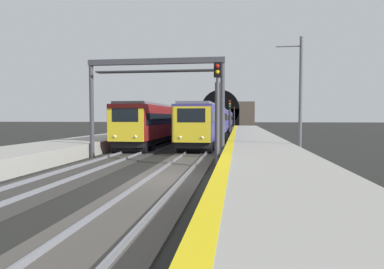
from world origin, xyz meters
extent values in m
plane|color=black|center=(0.00, 0.00, 0.00)|extent=(320.00, 320.00, 0.00)
cube|color=#9E9B93|center=(0.00, -4.38, 0.45)|extent=(112.00, 4.38, 0.91)
cube|color=yellow|center=(0.00, -2.43, 0.91)|extent=(112.00, 0.50, 0.01)
cube|color=#4C4742|center=(0.00, 0.00, 0.03)|extent=(160.00, 2.91, 0.06)
cube|color=gray|center=(0.00, 0.72, 0.14)|extent=(160.00, 0.07, 0.15)
cube|color=gray|center=(0.00, -0.72, 0.14)|extent=(160.00, 0.07, 0.15)
cube|color=#383533|center=(0.00, 4.56, 0.03)|extent=(160.00, 3.11, 0.06)
cube|color=gray|center=(0.00, 5.28, 0.14)|extent=(160.00, 0.07, 0.15)
cube|color=gray|center=(0.00, 3.85, 0.14)|extent=(160.00, 0.07, 0.15)
cube|color=navy|center=(18.24, 0.00, 2.24)|extent=(18.27, 3.21, 2.66)
cube|color=black|center=(18.24, 0.00, 2.67)|extent=(17.55, 3.23, 0.76)
cube|color=slate|center=(18.24, 0.00, 3.68)|extent=(17.72, 2.78, 0.20)
cube|color=black|center=(18.24, 0.00, 0.74)|extent=(17.90, 2.87, 0.48)
cylinder|color=black|center=(10.51, 0.19, 0.43)|extent=(0.93, 2.58, 0.86)
cylinder|color=black|center=(12.31, 0.14, 0.43)|extent=(0.93, 2.58, 0.86)
cylinder|color=black|center=(24.18, -0.14, 0.43)|extent=(0.93, 2.58, 0.86)
cylinder|color=black|center=(25.98, -0.19, 0.43)|extent=(0.93, 2.58, 0.86)
cube|color=yellow|center=(9.10, 0.22, 2.15)|extent=(0.18, 2.67, 2.47)
cube|color=black|center=(9.05, 0.22, 2.78)|extent=(0.09, 1.95, 0.96)
sphere|color=#F2EACC|center=(9.02, -0.54, 1.26)|extent=(0.20, 0.20, 0.20)
sphere|color=#F2EACC|center=(9.06, 0.98, 1.26)|extent=(0.20, 0.20, 0.20)
cube|color=navy|center=(37.04, 0.00, 2.24)|extent=(18.27, 3.21, 2.66)
cube|color=black|center=(37.04, 0.00, 2.52)|extent=(17.55, 3.23, 0.78)
cube|color=slate|center=(37.04, 0.00, 3.68)|extent=(17.72, 2.78, 0.20)
cube|color=black|center=(37.04, 0.00, 0.74)|extent=(17.90, 2.87, 0.48)
cylinder|color=black|center=(29.16, 0.19, 0.43)|extent=(0.93, 2.58, 0.86)
cylinder|color=black|center=(30.96, 0.15, 0.43)|extent=(0.93, 2.58, 0.86)
cylinder|color=black|center=(43.12, -0.15, 0.43)|extent=(0.93, 2.58, 0.86)
cylinder|color=black|center=(44.92, -0.19, 0.43)|extent=(0.93, 2.58, 0.86)
cube|color=navy|center=(55.84, 0.00, 2.24)|extent=(18.27, 3.21, 2.66)
cube|color=black|center=(55.84, 0.00, 2.47)|extent=(17.55, 3.23, 0.77)
cube|color=slate|center=(55.84, 0.00, 3.68)|extent=(17.72, 2.78, 0.20)
cube|color=black|center=(55.84, 0.00, 0.74)|extent=(17.90, 2.87, 0.48)
cylinder|color=black|center=(47.82, 0.19, 0.43)|extent=(0.93, 2.58, 0.86)
cylinder|color=black|center=(49.62, 0.15, 0.43)|extent=(0.93, 2.58, 0.86)
cylinder|color=black|center=(62.05, -0.15, 0.43)|extent=(0.93, 2.58, 0.86)
cylinder|color=black|center=(63.85, -0.19, 0.43)|extent=(0.93, 2.58, 0.86)
cube|color=black|center=(37.04, 0.00, 4.23)|extent=(1.34, 1.70, 0.90)
cube|color=maroon|center=(18.14, 4.56, 2.27)|extent=(18.74, 3.17, 2.63)
cube|color=black|center=(18.14, 4.56, 2.50)|extent=(17.99, 3.18, 0.88)
cube|color=slate|center=(18.14, 4.56, 3.69)|extent=(18.17, 2.75, 0.20)
cube|color=black|center=(18.14, 4.56, 0.77)|extent=(18.36, 2.83, 0.50)
cylinder|color=black|center=(9.72, 4.76, 0.45)|extent=(0.97, 2.53, 0.91)
cylinder|color=black|center=(11.52, 4.72, 0.45)|extent=(0.97, 2.53, 0.91)
cylinder|color=black|center=(24.76, 4.41, 0.45)|extent=(0.97, 2.53, 0.91)
cylinder|color=black|center=(26.56, 4.37, 0.45)|extent=(0.97, 2.53, 0.91)
cube|color=yellow|center=(8.76, 4.78, 2.10)|extent=(0.18, 2.62, 2.28)
cube|color=black|center=(8.71, 4.78, 2.80)|extent=(0.08, 1.91, 0.95)
sphere|color=#F2EACC|center=(8.69, 4.03, 1.31)|extent=(0.20, 0.20, 0.20)
sphere|color=#F2EACC|center=(8.72, 5.54, 1.31)|extent=(0.20, 0.20, 0.20)
cube|color=maroon|center=(37.51, 4.56, 2.27)|extent=(18.74, 3.17, 2.63)
cube|color=black|center=(37.51, 4.56, 2.58)|extent=(17.99, 3.18, 0.88)
cube|color=slate|center=(37.51, 4.56, 3.69)|extent=(18.17, 2.75, 0.20)
cube|color=black|center=(37.51, 4.56, 0.77)|extent=(18.36, 2.83, 0.50)
cylinder|color=black|center=(29.67, 4.75, 0.45)|extent=(0.97, 2.53, 0.91)
cylinder|color=black|center=(31.47, 4.71, 0.45)|extent=(0.97, 2.53, 0.91)
cylinder|color=black|center=(43.55, 4.42, 0.45)|extent=(0.97, 2.53, 0.91)
cylinder|color=black|center=(45.35, 4.38, 0.45)|extent=(0.97, 2.53, 0.91)
cube|color=maroon|center=(56.88, 4.56, 2.27)|extent=(18.74, 3.17, 2.63)
cube|color=black|center=(56.88, 4.56, 2.64)|extent=(17.99, 3.18, 0.87)
cube|color=slate|center=(56.88, 4.56, 3.69)|extent=(18.17, 2.75, 0.20)
cube|color=black|center=(56.88, 4.56, 0.77)|extent=(18.36, 2.83, 0.50)
cylinder|color=black|center=(48.47, 4.76, 0.45)|extent=(0.97, 2.53, 0.91)
cylinder|color=black|center=(50.27, 4.72, 0.45)|extent=(0.97, 2.53, 0.91)
cylinder|color=black|center=(63.49, 4.41, 0.45)|extent=(0.97, 2.53, 0.91)
cylinder|color=black|center=(65.29, 4.37, 0.45)|extent=(0.97, 2.53, 0.91)
cube|color=black|center=(37.51, 4.56, 4.24)|extent=(1.34, 1.67, 0.90)
cylinder|color=#4C4C54|center=(3.37, -1.92, 2.33)|extent=(0.16, 0.16, 4.66)
cube|color=black|center=(3.37, -1.92, 5.04)|extent=(0.20, 0.38, 0.75)
cube|color=#4C4C54|center=(3.51, -1.92, 2.33)|extent=(0.04, 0.28, 4.20)
sphere|color=red|center=(3.24, -1.92, 5.21)|extent=(0.20, 0.20, 0.20)
sphere|color=yellow|center=(3.24, -1.92, 4.91)|extent=(0.20, 0.20, 0.20)
cylinder|color=#38383D|center=(27.85, -1.92, 1.85)|extent=(0.16, 0.16, 3.71)
cube|color=black|center=(27.85, -1.92, 4.23)|extent=(0.20, 0.38, 1.05)
cube|color=#38383D|center=(27.99, -1.92, 1.85)|extent=(0.04, 0.28, 3.34)
sphere|color=red|center=(27.72, -1.92, 4.56)|extent=(0.20, 0.20, 0.20)
sphere|color=yellow|center=(27.72, -1.92, 4.26)|extent=(0.20, 0.20, 0.20)
sphere|color=green|center=(27.72, -1.92, 3.96)|extent=(0.20, 0.20, 0.20)
cylinder|color=#38383D|center=(71.24, -1.92, 2.26)|extent=(0.16, 0.16, 4.53)
cube|color=black|center=(71.24, -1.92, 4.90)|extent=(0.20, 0.38, 0.75)
cube|color=#38383D|center=(71.38, -1.92, 2.26)|extent=(0.04, 0.28, 4.08)
sphere|color=red|center=(71.11, -1.92, 5.08)|extent=(0.20, 0.20, 0.20)
sphere|color=yellow|center=(71.11, -1.92, 4.78)|extent=(0.20, 0.20, 0.20)
cylinder|color=#3F3F47|center=(7.27, 6.55, 3.00)|extent=(0.28, 0.28, 6.00)
cylinder|color=#3F3F47|center=(7.27, -1.98, 3.00)|extent=(0.28, 0.28, 6.00)
cube|color=#3F3F47|center=(7.27, 2.28, 6.18)|extent=(0.36, 8.81, 0.35)
cube|color=#2D2D33|center=(7.27, 2.28, 5.55)|extent=(0.70, 7.68, 0.08)
cube|color=#51473D|center=(85.33, 2.28, 3.54)|extent=(2.00, 19.70, 7.08)
cube|color=black|center=(84.28, 2.28, 2.48)|extent=(0.12, 11.03, 4.96)
cylinder|color=black|center=(84.28, 2.28, 4.96)|extent=(0.12, 11.03, 11.03)
cylinder|color=#595B60|center=(9.04, -6.97, 3.92)|extent=(0.22, 0.22, 7.84)
cylinder|color=#595B60|center=(9.04, -6.16, 7.24)|extent=(0.08, 1.61, 0.08)
camera|label=1|loc=(-13.86, -2.97, 2.67)|focal=31.76mm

